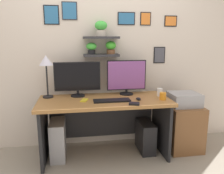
{
  "coord_description": "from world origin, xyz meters",
  "views": [
    {
      "loc": [
        -0.34,
        -2.7,
        1.49
      ],
      "look_at": [
        0.1,
        0.05,
        0.89
      ],
      "focal_mm": 36.7,
      "sensor_mm": 36.0,
      "label": 1
    }
  ],
  "objects_px": {
    "keyboard": "(112,100)",
    "coffee_mug": "(163,96)",
    "desk_lamp": "(46,64)",
    "drawer_cabinet": "(182,127)",
    "computer_mouse": "(138,99)",
    "scissors_tray": "(134,104)",
    "computer_tower_right": "(145,136)",
    "pen_cup": "(160,92)",
    "printer": "(184,99)",
    "cell_phone": "(84,100)",
    "computer_tower_left": "(58,139)",
    "desk": "(104,114)",
    "monitor_left": "(77,78)",
    "monitor_right": "(127,77)"
  },
  "relations": [
    {
      "from": "desk",
      "to": "monitor_right",
      "type": "height_order",
      "value": "monitor_right"
    },
    {
      "from": "desk",
      "to": "drawer_cabinet",
      "type": "distance_m",
      "value": 1.1
    },
    {
      "from": "computer_tower_right",
      "to": "desk_lamp",
      "type": "bearing_deg",
      "value": 173.04
    },
    {
      "from": "computer_tower_right",
      "to": "computer_mouse",
      "type": "bearing_deg",
      "value": -135.75
    },
    {
      "from": "monitor_left",
      "to": "desk_lamp",
      "type": "bearing_deg",
      "value": -178.03
    },
    {
      "from": "pen_cup",
      "to": "printer",
      "type": "distance_m",
      "value": 0.36
    },
    {
      "from": "keyboard",
      "to": "drawer_cabinet",
      "type": "height_order",
      "value": "keyboard"
    },
    {
      "from": "monitor_right",
      "to": "cell_phone",
      "type": "height_order",
      "value": "monitor_right"
    },
    {
      "from": "keyboard",
      "to": "desk_lamp",
      "type": "relative_size",
      "value": 0.83
    },
    {
      "from": "printer",
      "to": "computer_tower_left",
      "type": "xyz_separation_m",
      "value": [
        -1.66,
        0.01,
        -0.45
      ]
    },
    {
      "from": "keyboard",
      "to": "computer_tower_left",
      "type": "bearing_deg",
      "value": 167.42
    },
    {
      "from": "monitor_right",
      "to": "desk_lamp",
      "type": "relative_size",
      "value": 0.98
    },
    {
      "from": "drawer_cabinet",
      "to": "computer_mouse",
      "type": "bearing_deg",
      "value": -168.44
    },
    {
      "from": "keyboard",
      "to": "printer",
      "type": "distance_m",
      "value": 1.01
    },
    {
      "from": "coffee_mug",
      "to": "desk_lamp",
      "type": "bearing_deg",
      "value": 166.71
    },
    {
      "from": "computer_tower_right",
      "to": "scissors_tray",
      "type": "bearing_deg",
      "value": -127.28
    },
    {
      "from": "keyboard",
      "to": "cell_phone",
      "type": "xyz_separation_m",
      "value": [
        -0.33,
        0.08,
        -0.01
      ]
    },
    {
      "from": "cell_phone",
      "to": "computer_tower_right",
      "type": "xyz_separation_m",
      "value": [
        0.8,
        0.07,
        -0.56
      ]
    },
    {
      "from": "keyboard",
      "to": "coffee_mug",
      "type": "relative_size",
      "value": 4.89
    },
    {
      "from": "computer_mouse",
      "to": "scissors_tray",
      "type": "relative_size",
      "value": 0.75
    },
    {
      "from": "scissors_tray",
      "to": "pen_cup",
      "type": "bearing_deg",
      "value": 38.06
    },
    {
      "from": "coffee_mug",
      "to": "drawer_cabinet",
      "type": "relative_size",
      "value": 0.15
    },
    {
      "from": "desk_lamp",
      "to": "computer_tower_left",
      "type": "bearing_deg",
      "value": -55.42
    },
    {
      "from": "coffee_mug",
      "to": "computer_tower_right",
      "type": "bearing_deg",
      "value": 129.71
    },
    {
      "from": "computer_tower_left",
      "to": "desk",
      "type": "bearing_deg",
      "value": 0.71
    },
    {
      "from": "desk",
      "to": "computer_mouse",
      "type": "distance_m",
      "value": 0.49
    },
    {
      "from": "cell_phone",
      "to": "coffee_mug",
      "type": "relative_size",
      "value": 1.56
    },
    {
      "from": "monitor_right",
      "to": "computer_mouse",
      "type": "height_order",
      "value": "monitor_right"
    },
    {
      "from": "monitor_left",
      "to": "drawer_cabinet",
      "type": "relative_size",
      "value": 0.96
    },
    {
      "from": "drawer_cabinet",
      "to": "keyboard",
      "type": "bearing_deg",
      "value": -171.89
    },
    {
      "from": "printer",
      "to": "cell_phone",
      "type": "bearing_deg",
      "value": -177.4
    },
    {
      "from": "scissors_tray",
      "to": "computer_mouse",
      "type": "bearing_deg",
      "value": 61.19
    },
    {
      "from": "computer_tower_right",
      "to": "desk",
      "type": "bearing_deg",
      "value": 179.68
    },
    {
      "from": "pen_cup",
      "to": "computer_tower_right",
      "type": "xyz_separation_m",
      "value": [
        -0.18,
        -0.0,
        -0.6
      ]
    },
    {
      "from": "computer_mouse",
      "to": "drawer_cabinet",
      "type": "distance_m",
      "value": 0.82
    },
    {
      "from": "desk_lamp",
      "to": "drawer_cabinet",
      "type": "distance_m",
      "value": 1.98
    },
    {
      "from": "keyboard",
      "to": "drawer_cabinet",
      "type": "bearing_deg",
      "value": 8.11
    },
    {
      "from": "printer",
      "to": "drawer_cabinet",
      "type": "bearing_deg",
      "value": 0.0
    },
    {
      "from": "desk_lamp",
      "to": "computer_tower_right",
      "type": "xyz_separation_m",
      "value": [
        1.25,
        -0.15,
        -0.97
      ]
    },
    {
      "from": "computer_mouse",
      "to": "computer_tower_right",
      "type": "distance_m",
      "value": 0.6
    },
    {
      "from": "monitor_right",
      "to": "computer_mouse",
      "type": "distance_m",
      "value": 0.39
    },
    {
      "from": "cell_phone",
      "to": "scissors_tray",
      "type": "distance_m",
      "value": 0.61
    },
    {
      "from": "keyboard",
      "to": "computer_tower_left",
      "type": "relative_size",
      "value": 0.92
    },
    {
      "from": "scissors_tray",
      "to": "printer",
      "type": "distance_m",
      "value": 0.84
    },
    {
      "from": "monitor_right",
      "to": "cell_phone",
      "type": "relative_size",
      "value": 3.72
    },
    {
      "from": "desk",
      "to": "monitor_left",
      "type": "xyz_separation_m",
      "value": [
        -0.32,
        0.16,
        0.45
      ]
    },
    {
      "from": "coffee_mug",
      "to": "drawer_cabinet",
      "type": "bearing_deg",
      "value": 24.4
    },
    {
      "from": "pen_cup",
      "to": "drawer_cabinet",
      "type": "distance_m",
      "value": 0.6
    },
    {
      "from": "monitor_right",
      "to": "computer_tower_right",
      "type": "bearing_deg",
      "value": -35.6
    },
    {
      "from": "monitor_left",
      "to": "scissors_tray",
      "type": "bearing_deg",
      "value": -38.6
    }
  ]
}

